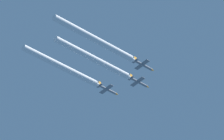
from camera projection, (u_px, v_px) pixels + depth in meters
jet_lead at (139, 82)px, 390.52m from camera, size 8.84×12.87×3.09m
jet_left_wingman at (108, 90)px, 392.30m from camera, size 8.84×12.87×3.09m
jet_right_wingman at (143, 65)px, 377.30m from camera, size 8.84×12.87×3.09m
smoke_trail_lead at (94, 59)px, 376.41m from camera, size 3.02×44.65×3.02m
smoke_trail_left_wingman at (62, 67)px, 378.29m from camera, size 3.02×44.24×3.02m
smoke_trail_right_wingman at (95, 39)px, 362.76m from camera, size 3.02×46.37×3.02m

